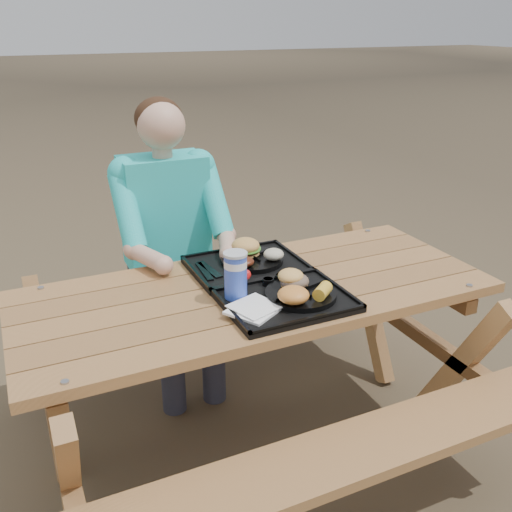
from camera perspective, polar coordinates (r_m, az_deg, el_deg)
name	(u,v)px	position (r m, az deg, el deg)	size (l,w,h in m)	color
ground	(256,443)	(2.60, 0.00, -18.19)	(60.00, 60.00, 0.00)	#999999
picnic_table	(256,370)	(2.37, 0.00, -11.33)	(1.80, 1.49, 0.75)	#999999
tray_near	(286,301)	(2.06, 3.06, -4.56)	(0.45, 0.35, 0.02)	black
tray_far	(246,266)	(2.34, -0.99, -1.02)	(0.45, 0.35, 0.02)	black
plate_near	(301,294)	(2.07, 4.48, -3.83)	(0.26, 0.26, 0.02)	black
plate_far	(252,260)	(2.35, -0.42, -0.36)	(0.26, 0.26, 0.02)	black
napkin_stack	(253,309)	(1.96, -0.29, -5.36)	(0.15, 0.15, 0.02)	white
soda_cup	(236,276)	(2.03, -2.05, -2.06)	(0.08, 0.08, 0.16)	#193BC0
condiment_bbq	(268,282)	(2.15, 1.21, -2.59)	(0.04, 0.04, 0.03)	black
condiment_mustard	(282,278)	(2.18, 2.57, -2.23)	(0.05, 0.05, 0.03)	yellow
sandwich	(295,274)	(2.08, 3.89, -1.76)	(0.10, 0.10, 0.10)	#F4B156
mac_cheese	(293,295)	(1.98, 3.76, -3.90)	(0.11, 0.11, 0.06)	gold
corn_cob	(323,291)	(2.02, 6.67, -3.51)	(0.08, 0.08, 0.05)	yellow
cutlery_far	(209,269)	(2.29, -4.69, -1.34)	(0.03, 0.18, 0.01)	black
burger	(245,242)	(2.36, -1.06, 1.37)	(0.12, 0.12, 0.11)	#DFA04E
baked_beans	(244,262)	(2.26, -1.21, -0.58)	(0.08, 0.08, 0.04)	#572111
potato_salad	(274,254)	(2.32, 1.77, 0.17)	(0.08, 0.08, 0.05)	beige
diner	(169,258)	(2.76, -8.69, -0.19)	(0.48, 0.84, 1.28)	teal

